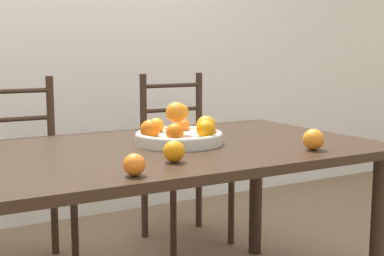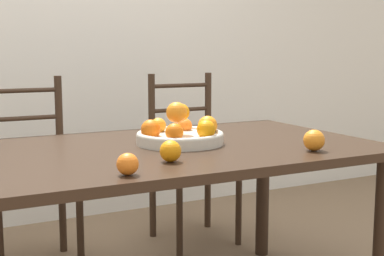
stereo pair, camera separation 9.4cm
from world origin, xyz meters
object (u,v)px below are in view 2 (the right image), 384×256
object	(u,v)px
orange_loose_1	(170,151)
chair_left	(30,178)
orange_loose_0	(314,140)
fruit_bowl	(180,133)
chair_right	(191,161)
orange_loose_2	(128,164)

from	to	relation	value
orange_loose_1	chair_left	size ratio (longest dim) A/B	0.08
orange_loose_0	fruit_bowl	bearing A→B (deg)	136.21
chair_right	orange_loose_1	bearing A→B (deg)	-121.04
chair_left	chair_right	bearing A→B (deg)	-0.25
orange_loose_0	chair_right	world-z (taller)	chair_right
chair_left	chair_right	world-z (taller)	same
orange_loose_0	orange_loose_1	world-z (taller)	orange_loose_0
orange_loose_0	chair_right	size ratio (longest dim) A/B	0.08
orange_loose_2	chair_right	size ratio (longest dim) A/B	0.07
orange_loose_1	chair_left	bearing A→B (deg)	103.96
orange_loose_1	chair_right	size ratio (longest dim) A/B	0.08
orange_loose_2	chair_right	bearing A→B (deg)	55.42
fruit_bowl	chair_right	distance (m)	0.98
fruit_bowl	orange_loose_2	size ratio (longest dim) A/B	5.19
fruit_bowl	chair_left	world-z (taller)	chair_left
orange_loose_2	chair_left	world-z (taller)	chair_left
orange_loose_1	orange_loose_0	bearing A→B (deg)	-6.42
chair_left	chair_right	distance (m)	0.92
fruit_bowl	orange_loose_0	bearing A→B (deg)	-43.79
chair_left	chair_right	size ratio (longest dim) A/B	1.00
orange_loose_0	orange_loose_1	size ratio (longest dim) A/B	1.09
orange_loose_1	chair_left	distance (m)	1.18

